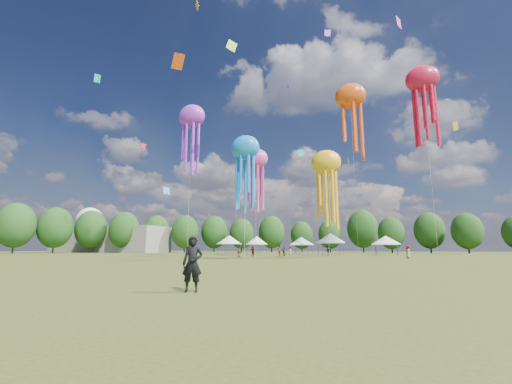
% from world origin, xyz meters
% --- Properties ---
extents(ground, '(300.00, 300.00, 0.00)m').
position_xyz_m(ground, '(0.00, 0.00, 0.00)').
color(ground, '#384416').
rests_on(ground, ground).
extents(observer_main, '(0.67, 0.56, 1.56)m').
position_xyz_m(observer_main, '(7.55, -2.73, 0.78)').
color(observer_main, black).
rests_on(observer_main, ground).
extents(spectator_near, '(0.95, 0.89, 1.57)m').
position_xyz_m(spectator_near, '(-6.97, 31.93, 0.78)').
color(spectator_near, gray).
rests_on(spectator_near, ground).
extents(spectators_far, '(23.51, 23.32, 1.82)m').
position_xyz_m(spectators_far, '(1.50, 46.06, 0.81)').
color(spectators_far, gray).
rests_on(spectators_far, ground).
extents(festival_tents, '(37.01, 7.98, 4.19)m').
position_xyz_m(festival_tents, '(-4.34, 55.22, 3.00)').
color(festival_tents, '#47474C').
rests_on(festival_tents, ground).
extents(show_kites, '(42.47, 28.91, 30.87)m').
position_xyz_m(show_kites, '(0.95, 39.71, 20.45)').
color(show_kites, '#DF419D').
rests_on(show_kites, ground).
extents(small_kites, '(79.51, 62.52, 45.17)m').
position_xyz_m(small_kites, '(-0.14, 40.47, 29.82)').
color(small_kites, '#DF419D').
rests_on(small_kites, ground).
extents(treeline, '(201.57, 95.24, 13.43)m').
position_xyz_m(treeline, '(-3.87, 62.51, 6.54)').
color(treeline, '#38281C').
rests_on(treeline, ground).
extents(hangar, '(40.00, 12.00, 8.00)m').
position_xyz_m(hangar, '(-72.00, 72.00, 4.00)').
color(hangar, gray).
rests_on(hangar, ground).
extents(radome, '(9.00, 9.00, 16.00)m').
position_xyz_m(radome, '(-88.00, 78.00, 9.99)').
color(radome, white).
rests_on(radome, ground).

